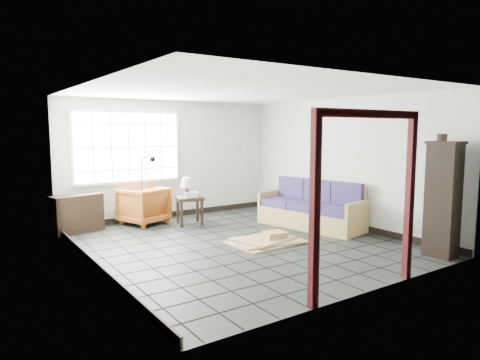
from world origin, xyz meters
TOP-DOWN VIEW (x-y plane):
  - ground at (0.00, 0.00)m, footprint 5.50×5.50m
  - room_shell at (0.00, 0.03)m, footprint 5.02×5.52m
  - window_panel at (-1.00, 2.70)m, footprint 2.32×0.08m
  - doorway_trim at (0.00, -2.70)m, footprint 1.80×0.08m
  - futon_sofa at (1.91, 0.20)m, footprint 1.23×2.25m
  - armchair at (-0.82, 2.40)m, footprint 1.05×1.02m
  - side_table at (-0.03, 1.82)m, footprint 0.65×0.65m
  - table_lamp at (-0.07, 1.86)m, footprint 0.34×0.34m
  - projector at (-0.01, 1.80)m, footprint 0.33×0.30m
  - floor_lamp at (-0.73, 2.36)m, footprint 0.39×0.26m
  - console_shelf at (-2.15, 2.40)m, footprint 0.99×0.56m
  - tall_shelf at (2.15, -2.40)m, footprint 0.40×0.51m
  - pot at (2.09, -2.37)m, footprint 0.19×0.19m
  - open_box at (2.11, -0.06)m, footprint 0.82×0.59m
  - cardboard_pile at (0.40, -0.25)m, footprint 1.31×0.98m

SIDE VIEW (x-z plane):
  - ground at x=0.00m, z-range 0.00..0.00m
  - cardboard_pile at x=0.40m, z-range -0.04..0.14m
  - open_box at x=2.11m, z-range -0.06..0.36m
  - futon_sofa at x=1.91m, z-range -0.13..0.81m
  - console_shelf at x=-2.15m, z-range 0.00..0.73m
  - armchair at x=-0.82m, z-range 0.00..0.85m
  - side_table at x=-0.03m, z-range 0.19..0.77m
  - projector at x=-0.01m, z-range 0.58..0.68m
  - floor_lamp at x=-0.73m, z-range 0.05..1.53m
  - table_lamp at x=-0.07m, z-range 0.66..1.06m
  - tall_shelf at x=2.15m, z-range 0.02..1.81m
  - doorway_trim at x=0.00m, z-range 0.28..2.48m
  - window_panel at x=-1.00m, z-range 0.84..2.36m
  - room_shell at x=0.00m, z-range 0.37..2.98m
  - pot at x=2.09m, z-range 1.79..1.90m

